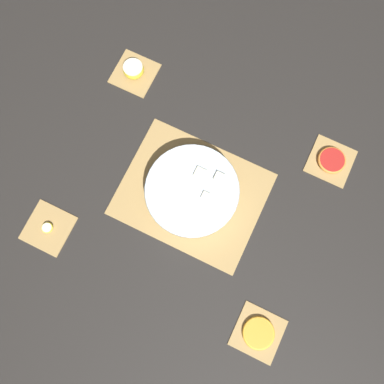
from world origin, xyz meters
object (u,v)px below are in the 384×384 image
(fruit_salad_bowl, at_px, (192,191))
(orange_slice_whole, at_px, (259,333))
(banana_coin_single, at_px, (47,228))
(grapefruit_slice, at_px, (332,160))
(apple_half, at_px, (134,70))

(fruit_salad_bowl, distance_m, orange_slice_whole, 0.45)
(banana_coin_single, relative_size, grapefruit_slice, 0.39)
(banana_coin_single, bearing_deg, apple_half, -90.00)
(fruit_salad_bowl, bearing_deg, apple_half, -39.27)
(grapefruit_slice, bearing_deg, fruit_salad_bowl, 39.28)
(fruit_salad_bowl, relative_size, apple_half, 4.11)
(apple_half, relative_size, banana_coin_single, 2.01)
(apple_half, xyz_separation_m, orange_slice_whole, (-0.70, 0.57, -0.02))
(fruit_salad_bowl, height_order, grapefruit_slice, fruit_salad_bowl)
(fruit_salad_bowl, xyz_separation_m, grapefruit_slice, (-0.35, -0.29, -0.03))
(apple_half, height_order, orange_slice_whole, apple_half)
(fruit_salad_bowl, relative_size, orange_slice_whole, 3.01)
(fruit_salad_bowl, relative_size, banana_coin_single, 8.24)
(apple_half, xyz_separation_m, grapefruit_slice, (-0.70, 0.00, -0.01))
(fruit_salad_bowl, xyz_separation_m, apple_half, (0.35, -0.29, -0.02))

